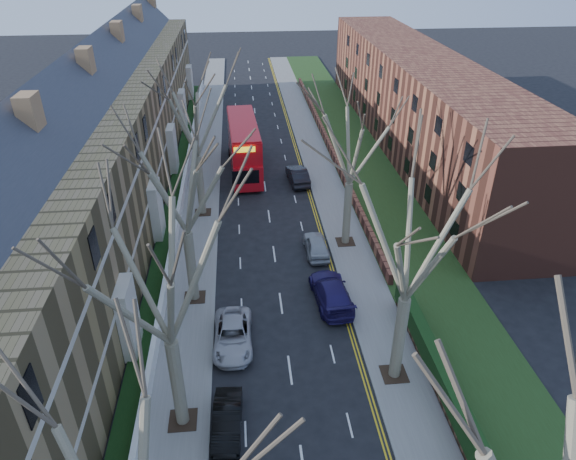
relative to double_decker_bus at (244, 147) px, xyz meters
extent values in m
cube|color=slate|center=(-4.18, 1.85, -2.40)|extent=(3.00, 102.00, 0.12)
cube|color=slate|center=(7.82, 1.85, -2.40)|extent=(3.00, 102.00, 0.12)
cube|color=olive|center=(-11.98, -6.15, 2.54)|extent=(9.00, 78.00, 10.00)
cube|color=#2F313A|center=(-11.98, -6.15, 8.54)|extent=(4.67, 78.00, 4.67)
cube|color=beige|center=(-7.53, -6.15, 1.04)|extent=(0.12, 78.00, 0.35)
cube|color=beige|center=(-7.53, -6.15, 4.54)|extent=(0.12, 78.00, 0.35)
cube|color=brown|center=(19.32, 5.85, 2.54)|extent=(8.00, 54.00, 10.00)
cube|color=brown|center=(9.52, 5.85, -1.89)|extent=(0.35, 54.00, 0.90)
cube|color=black|center=(9.52, -35.15, -1.14)|extent=(0.70, 24.00, 1.20)
cube|color=white|center=(-5.83, -6.15, -1.84)|extent=(0.30, 78.00, 1.00)
cube|color=#213B15|center=(12.32, 1.85, -2.31)|extent=(6.00, 102.00, 0.06)
cylinder|color=#706750|center=(-3.88, -31.15, 0.28)|extent=(0.64, 0.64, 5.25)
cube|color=#2D2116|center=(-3.88, -31.15, -2.33)|extent=(1.40, 1.40, 0.05)
cylinder|color=#706750|center=(-3.88, -21.15, 0.20)|extent=(0.64, 0.64, 5.07)
cube|color=#2D2116|center=(-3.88, -21.15, -2.33)|extent=(1.40, 1.40, 0.05)
cylinder|color=#706750|center=(-3.88, -9.15, 0.28)|extent=(0.60, 0.60, 5.25)
cube|color=#2D2116|center=(-3.88, -9.15, -2.33)|extent=(1.40, 1.40, 0.05)
cylinder|color=#706750|center=(7.52, -29.15, 0.28)|extent=(0.64, 0.64, 5.25)
cube|color=#2D2116|center=(7.52, -29.15, -2.33)|extent=(1.40, 1.40, 0.05)
cylinder|color=#706750|center=(7.52, -15.15, 0.20)|extent=(0.60, 0.60, 5.07)
cube|color=#2D2116|center=(7.52, -15.15, -2.33)|extent=(1.40, 1.40, 0.05)
cube|color=red|center=(0.00, 0.00, -0.91)|extent=(3.28, 12.11, 2.40)
cube|color=red|center=(0.00, 0.00, 1.38)|extent=(3.25, 11.51, 2.18)
cube|color=black|center=(0.00, 0.00, -0.42)|extent=(3.25, 11.15, 0.98)
cube|color=black|center=(0.00, 0.00, 1.49)|extent=(3.24, 10.91, 0.98)
imported|color=black|center=(-1.64, -31.83, -1.81)|extent=(1.57, 3.99, 1.29)
imported|color=#AFAEB4|center=(-1.32, -25.73, -1.78)|extent=(2.35, 4.95, 1.36)
imported|color=#211753|center=(5.15, -22.29, -1.67)|extent=(2.60, 5.59, 1.58)
imported|color=#9EA1A7|center=(5.03, -16.33, -1.75)|extent=(1.71, 4.17, 1.41)
imported|color=black|center=(5.06, -3.61, -1.69)|extent=(2.05, 4.82, 1.55)
camera|label=1|loc=(-0.31, -48.92, 18.94)|focal=32.00mm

